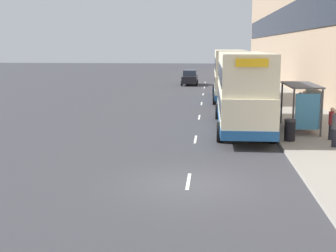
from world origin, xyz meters
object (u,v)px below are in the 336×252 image
(car_0, at_px, (190,78))
(pedestrian_1, at_px, (332,123))
(double_decker_bus_near, at_px, (242,89))
(litter_bin, at_px, (290,130))
(car_1, at_px, (224,68))
(bus_shelter, at_px, (305,99))
(pedestrian_4, at_px, (300,107))
(pedestrian_3, at_px, (319,110))
(pedestrian_2, at_px, (335,128))
(double_decker_bus_ahead, at_px, (230,74))
(pedestrian_at_shelter, at_px, (304,105))

(car_0, relative_size, pedestrian_1, 2.83)
(double_decker_bus_near, relative_size, litter_bin, 10.79)
(car_0, xyz_separation_m, car_1, (4.80, 26.07, -0.02))
(bus_shelter, height_order, pedestrian_4, bus_shelter)
(pedestrian_4, bearing_deg, bus_shelter, -95.48)
(pedestrian_3, bearing_deg, car_0, 106.40)
(pedestrian_2, relative_size, pedestrian_3, 0.96)
(bus_shelter, relative_size, pedestrian_2, 2.44)
(pedestrian_2, xyz_separation_m, pedestrian_4, (-0.32, 6.85, 0.05))
(double_decker_bus_ahead, height_order, pedestrian_4, double_decker_bus_ahead)
(bus_shelter, relative_size, car_1, 1.10)
(litter_bin, bearing_deg, pedestrian_1, 12.92)
(car_1, height_order, pedestrian_at_shelter, pedestrian_at_shelter)
(double_decker_bus_near, height_order, pedestrian_2, double_decker_bus_near)
(double_decker_bus_ahead, distance_m, pedestrian_4, 13.28)
(bus_shelter, distance_m, pedestrian_at_shelter, 3.78)
(litter_bin, bearing_deg, double_decker_bus_ahead, 96.92)
(car_0, distance_m, pedestrian_1, 34.25)
(bus_shelter, height_order, car_1, bus_shelter)
(double_decker_bus_near, xyz_separation_m, pedestrian_3, (4.37, 0.70, -1.23))
(double_decker_bus_ahead, relative_size, car_0, 2.45)
(car_0, relative_size, pedestrian_3, 2.50)
(pedestrian_3, height_order, litter_bin, pedestrian_3)
(pedestrian_1, bearing_deg, car_0, 104.22)
(pedestrian_at_shelter, bearing_deg, pedestrian_3, -79.97)
(pedestrian_3, bearing_deg, pedestrian_4, 121.57)
(double_decker_bus_ahead, xyz_separation_m, car_1, (0.67, 41.44, -1.43))
(pedestrian_2, bearing_deg, bus_shelter, 97.94)
(double_decker_bus_near, xyz_separation_m, pedestrian_4, (3.56, 2.03, -1.22))
(car_1, bearing_deg, bus_shelter, -87.21)
(double_decker_bus_ahead, xyz_separation_m, pedestrian_1, (4.29, -17.84, -1.33))
(pedestrian_2, distance_m, pedestrian_4, 6.85)
(bus_shelter, xyz_separation_m, pedestrian_1, (0.84, -2.46, -0.93))
(bus_shelter, bearing_deg, pedestrian_3, 51.47)
(pedestrian_1, bearing_deg, double_decker_bus_near, 143.07)
(car_1, relative_size, litter_bin, 3.65)
(double_decker_bus_near, distance_m, pedestrian_1, 5.35)
(double_decker_bus_near, xyz_separation_m, litter_bin, (2.08, -3.58, -1.62))
(double_decker_bus_near, relative_size, pedestrian_4, 6.22)
(pedestrian_4, bearing_deg, car_0, 105.59)
(bus_shelter, height_order, pedestrian_3, bus_shelter)
(double_decker_bus_near, distance_m, litter_bin, 4.45)
(car_1, bearing_deg, double_decker_bus_near, -90.54)
(double_decker_bus_near, xyz_separation_m, pedestrian_at_shelter, (3.97, 2.97, -1.22))
(pedestrian_3, distance_m, pedestrian_4, 1.57)
(double_decker_bus_ahead, distance_m, litter_bin, 18.51)
(double_decker_bus_near, bearing_deg, pedestrian_2, -51.14)
(bus_shelter, relative_size, double_decker_bus_near, 0.37)
(double_decker_bus_ahead, relative_size, pedestrian_at_shelter, 6.06)
(pedestrian_2, height_order, pedestrian_3, pedestrian_3)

